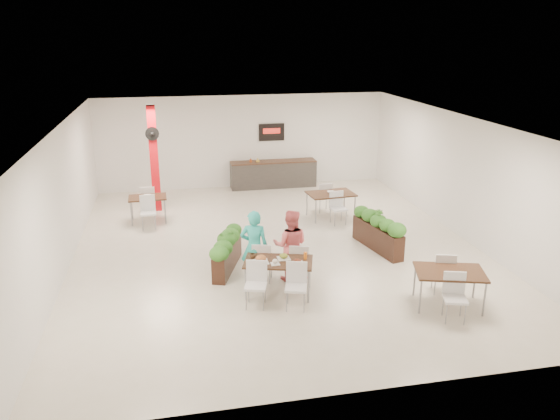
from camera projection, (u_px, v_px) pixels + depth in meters
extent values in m
plane|color=beige|center=(277.00, 248.00, 13.91)|extent=(12.00, 12.00, 0.00)
cube|color=white|center=(243.00, 142.00, 19.00)|extent=(10.00, 0.10, 3.20)
cube|color=white|center=(358.00, 299.00, 7.83)|extent=(10.00, 0.10, 3.20)
cube|color=white|center=(62.00, 199.00, 12.46)|extent=(0.10, 12.00, 3.20)
cube|color=white|center=(463.00, 177.00, 14.36)|extent=(0.10, 12.00, 3.20)
cube|color=white|center=(276.00, 122.00, 12.91)|extent=(10.00, 12.00, 0.04)
cube|color=red|center=(154.00, 159.00, 16.38)|extent=(0.25, 0.25, 3.20)
cylinder|color=black|center=(152.00, 134.00, 15.96)|extent=(0.40, 0.06, 0.40)
sphere|color=black|center=(152.00, 134.00, 15.93)|extent=(0.12, 0.12, 0.12)
cube|color=#302D2B|center=(273.00, 175.00, 19.22)|extent=(3.00, 0.60, 0.90)
cube|color=black|center=(273.00, 162.00, 19.07)|extent=(3.00, 0.62, 0.04)
cube|color=black|center=(272.00, 132.00, 19.06)|extent=(0.90, 0.04, 0.60)
cube|color=red|center=(272.00, 131.00, 19.01)|extent=(0.60, 0.02, 0.18)
imported|color=#A2451B|center=(251.00, 159.00, 18.89)|extent=(0.09, 0.09, 0.19)
imported|color=gold|center=(258.00, 159.00, 18.94)|extent=(0.13, 0.13, 0.17)
cube|color=black|center=(278.00, 262.00, 11.24)|extent=(1.57, 1.16, 0.04)
cylinder|color=gray|center=(246.00, 284.00, 11.09)|extent=(0.04, 0.04, 0.71)
cylinder|color=gray|center=(309.00, 287.00, 10.99)|extent=(0.04, 0.04, 0.71)
cylinder|color=gray|center=(250.00, 270.00, 11.74)|extent=(0.04, 0.04, 0.71)
cylinder|color=gray|center=(310.00, 273.00, 11.63)|extent=(0.04, 0.04, 0.71)
cube|color=white|center=(263.00, 262.00, 11.93)|extent=(0.52, 0.52, 0.05)
cube|color=white|center=(261.00, 255.00, 11.67)|extent=(0.41, 0.16, 0.45)
cylinder|color=gray|center=(271.00, 269.00, 12.15)|extent=(0.02, 0.02, 0.43)
cylinder|color=gray|center=(256.00, 268.00, 12.18)|extent=(0.02, 0.02, 0.43)
cylinder|color=gray|center=(270.00, 275.00, 11.83)|extent=(0.02, 0.02, 0.43)
cylinder|color=gray|center=(254.00, 275.00, 11.86)|extent=(0.02, 0.02, 0.43)
cube|color=white|center=(299.00, 263.00, 11.87)|extent=(0.52, 0.52, 0.05)
cube|color=white|center=(299.00, 256.00, 11.61)|extent=(0.41, 0.16, 0.45)
cylinder|color=gray|center=(307.00, 270.00, 12.09)|extent=(0.02, 0.02, 0.43)
cylinder|color=gray|center=(292.00, 270.00, 12.12)|extent=(0.02, 0.02, 0.43)
cylinder|color=gray|center=(306.00, 277.00, 11.77)|extent=(0.02, 0.02, 0.43)
cylinder|color=gray|center=(291.00, 276.00, 11.79)|extent=(0.02, 0.02, 0.43)
cube|color=white|center=(256.00, 286.00, 10.80)|extent=(0.52, 0.52, 0.05)
cube|color=white|center=(257.00, 271.00, 10.90)|extent=(0.41, 0.16, 0.45)
cylinder|color=gray|center=(246.00, 300.00, 10.72)|extent=(0.02, 0.02, 0.43)
cylinder|color=gray|center=(263.00, 301.00, 10.69)|extent=(0.02, 0.02, 0.43)
cylinder|color=gray|center=(249.00, 293.00, 11.04)|extent=(0.02, 0.02, 0.43)
cylinder|color=gray|center=(265.00, 293.00, 11.02)|extent=(0.02, 0.02, 0.43)
cube|color=white|center=(296.00, 288.00, 10.73)|extent=(0.52, 0.52, 0.05)
cube|color=white|center=(297.00, 272.00, 10.83)|extent=(0.41, 0.16, 0.45)
cylinder|color=gray|center=(287.00, 302.00, 10.66)|extent=(0.02, 0.02, 0.43)
cylinder|color=gray|center=(304.00, 303.00, 10.63)|extent=(0.02, 0.02, 0.43)
cylinder|color=gray|center=(288.00, 294.00, 10.98)|extent=(0.02, 0.02, 0.43)
cylinder|color=gray|center=(305.00, 295.00, 10.95)|extent=(0.02, 0.02, 0.43)
cube|color=white|center=(261.00, 262.00, 11.17)|extent=(0.37, 0.37, 0.01)
ellipsoid|color=brown|center=(261.00, 259.00, 11.15)|extent=(0.22, 0.22, 0.13)
cube|color=white|center=(284.00, 258.00, 11.34)|extent=(0.32, 0.32, 0.01)
ellipsoid|color=gold|center=(284.00, 256.00, 11.32)|extent=(0.18, 0.18, 0.11)
cube|color=white|center=(297.00, 264.00, 11.09)|extent=(0.32, 0.32, 0.01)
ellipsoid|color=#501E10|center=(297.00, 261.00, 11.07)|extent=(0.16, 0.16, 0.10)
cube|color=white|center=(275.00, 264.00, 11.07)|extent=(0.22, 0.22, 0.01)
ellipsoid|color=white|center=(275.00, 262.00, 11.06)|extent=(0.12, 0.12, 0.07)
cylinder|color=orange|center=(305.00, 256.00, 11.31)|extent=(0.07, 0.07, 0.15)
imported|color=#4F3822|center=(253.00, 256.00, 11.36)|extent=(0.12, 0.12, 0.10)
imported|color=#2AB6AE|center=(254.00, 247.00, 11.74)|extent=(0.69, 0.55, 1.66)
imported|color=#F96E73|center=(290.00, 245.00, 11.90)|extent=(0.93, 0.81, 1.61)
cube|color=black|center=(227.00, 257.00, 12.60)|extent=(0.87, 1.78, 0.59)
ellipsoid|color=#185217|center=(219.00, 252.00, 11.77)|extent=(0.40, 0.40, 0.32)
ellipsoid|color=#185217|center=(223.00, 246.00, 12.12)|extent=(0.40, 0.40, 0.32)
ellipsoid|color=#185217|center=(227.00, 240.00, 12.47)|extent=(0.40, 0.40, 0.32)
ellipsoid|color=#185217|center=(230.00, 234.00, 12.81)|extent=(0.40, 0.40, 0.32)
ellipsoid|color=#185217|center=(234.00, 229.00, 13.16)|extent=(0.40, 0.40, 0.32)
imported|color=#185217|center=(227.00, 237.00, 12.44)|extent=(0.35, 0.30, 0.39)
cube|color=black|center=(377.00, 237.00, 13.73)|extent=(0.69, 1.92, 0.63)
ellipsoid|color=#185217|center=(397.00, 231.00, 12.89)|extent=(0.40, 0.40, 0.32)
ellipsoid|color=#185217|center=(387.00, 226.00, 13.24)|extent=(0.40, 0.40, 0.32)
ellipsoid|color=#185217|center=(378.00, 221.00, 13.59)|extent=(0.40, 0.40, 0.32)
ellipsoid|color=#185217|center=(370.00, 216.00, 13.94)|extent=(0.40, 0.40, 0.32)
ellipsoid|color=#185217|center=(362.00, 212.00, 14.29)|extent=(0.40, 0.40, 0.32)
imported|color=#185217|center=(379.00, 218.00, 13.57)|extent=(0.23, 0.23, 0.41)
cube|color=black|center=(147.00, 197.00, 15.61)|extent=(1.08, 0.73, 0.04)
cylinder|color=gray|center=(131.00, 214.00, 15.35)|extent=(0.04, 0.04, 0.71)
cylinder|color=gray|center=(165.00, 212.00, 15.55)|extent=(0.04, 0.04, 0.71)
cylinder|color=gray|center=(132.00, 208.00, 15.89)|extent=(0.04, 0.04, 0.71)
cylinder|color=gray|center=(165.00, 206.00, 16.10)|extent=(0.04, 0.04, 0.71)
cube|color=white|center=(148.00, 201.00, 16.25)|extent=(0.43, 0.43, 0.05)
cube|color=white|center=(148.00, 194.00, 16.00)|extent=(0.42, 0.05, 0.45)
cylinder|color=gray|center=(154.00, 206.00, 16.52)|extent=(0.02, 0.02, 0.43)
cylinder|color=gray|center=(143.00, 207.00, 16.44)|extent=(0.02, 0.02, 0.43)
cylinder|color=gray|center=(155.00, 210.00, 16.20)|extent=(0.02, 0.02, 0.43)
cylinder|color=gray|center=(143.00, 210.00, 16.13)|extent=(0.02, 0.02, 0.43)
cube|color=white|center=(148.00, 213.00, 15.14)|extent=(0.43, 0.43, 0.05)
cube|color=white|center=(148.00, 203.00, 15.24)|extent=(0.42, 0.05, 0.45)
cylinder|color=gray|center=(143.00, 224.00, 15.02)|extent=(0.02, 0.02, 0.43)
cylinder|color=gray|center=(155.00, 223.00, 15.09)|extent=(0.02, 0.02, 0.43)
cylinder|color=gray|center=(143.00, 220.00, 15.33)|extent=(0.02, 0.02, 0.43)
cylinder|color=gray|center=(155.00, 219.00, 15.41)|extent=(0.02, 0.02, 0.43)
imported|color=white|center=(147.00, 196.00, 15.59)|extent=(0.22, 0.22, 0.05)
cube|color=black|center=(331.00, 194.00, 15.96)|extent=(1.41, 1.00, 0.04)
cylinder|color=gray|center=(316.00, 212.00, 15.56)|extent=(0.04, 0.04, 0.71)
cylinder|color=gray|center=(355.00, 208.00, 15.90)|extent=(0.04, 0.04, 0.71)
cylinder|color=gray|center=(307.00, 204.00, 16.26)|extent=(0.04, 0.04, 0.71)
cylinder|color=gray|center=(344.00, 200.00, 16.59)|extent=(0.04, 0.04, 0.71)
cube|color=white|center=(323.00, 197.00, 16.60)|extent=(0.46, 0.46, 0.05)
cube|color=white|center=(326.00, 191.00, 16.35)|extent=(0.42, 0.08, 0.45)
cylinder|color=gray|center=(326.00, 202.00, 16.87)|extent=(0.02, 0.02, 0.43)
cylinder|color=gray|center=(316.00, 203.00, 16.78)|extent=(0.02, 0.02, 0.43)
cylinder|color=gray|center=(330.00, 206.00, 16.56)|extent=(0.02, 0.02, 0.43)
cylinder|color=gray|center=(320.00, 207.00, 16.47)|extent=(0.02, 0.02, 0.43)
cube|color=white|center=(338.00, 209.00, 15.50)|extent=(0.46, 0.46, 0.05)
cube|color=white|center=(336.00, 199.00, 15.60)|extent=(0.42, 0.08, 0.45)
cylinder|color=gray|center=(335.00, 219.00, 15.38)|extent=(0.02, 0.02, 0.43)
cylinder|color=gray|center=(346.00, 218.00, 15.47)|extent=(0.02, 0.02, 0.43)
cylinder|color=gray|center=(330.00, 215.00, 15.69)|extent=(0.02, 0.02, 0.43)
cylinder|color=gray|center=(341.00, 214.00, 15.78)|extent=(0.02, 0.02, 0.43)
imported|color=white|center=(331.00, 192.00, 15.95)|extent=(0.22, 0.22, 0.05)
cube|color=black|center=(450.00, 272.00, 10.76)|extent=(1.53, 1.23, 0.04)
cylinder|color=gray|center=(420.00, 297.00, 10.57)|extent=(0.04, 0.04, 0.71)
cylinder|color=gray|center=(484.00, 299.00, 10.46)|extent=(0.04, 0.04, 0.71)
cylinder|color=gray|center=(415.00, 280.00, 11.29)|extent=(0.04, 0.04, 0.71)
cylinder|color=gray|center=(475.00, 282.00, 11.19)|extent=(0.04, 0.04, 0.71)
cube|color=white|center=(443.00, 272.00, 11.42)|extent=(0.52, 0.52, 0.05)
cube|color=white|center=(446.00, 265.00, 11.16)|extent=(0.41, 0.16, 0.45)
cylinder|color=gray|center=(448.00, 279.00, 11.63)|extent=(0.02, 0.02, 0.43)
cylinder|color=gray|center=(432.00, 279.00, 11.66)|extent=(0.02, 0.02, 0.43)
cylinder|color=gray|center=(452.00, 286.00, 11.31)|extent=(0.02, 0.02, 0.43)
cylinder|color=gray|center=(435.00, 286.00, 11.34)|extent=(0.02, 0.02, 0.43)
cube|color=white|center=(455.00, 299.00, 10.28)|extent=(0.52, 0.52, 0.05)
cube|color=white|center=(454.00, 283.00, 10.38)|extent=(0.41, 0.16, 0.45)
cylinder|color=gray|center=(446.00, 314.00, 10.21)|extent=(0.02, 0.02, 0.43)
cylinder|color=gray|center=(465.00, 315.00, 10.18)|extent=(0.02, 0.02, 0.43)
cylinder|color=gray|center=(443.00, 305.00, 10.53)|extent=(0.02, 0.02, 0.43)
cylinder|color=gray|center=(461.00, 306.00, 10.50)|extent=(0.02, 0.02, 0.43)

